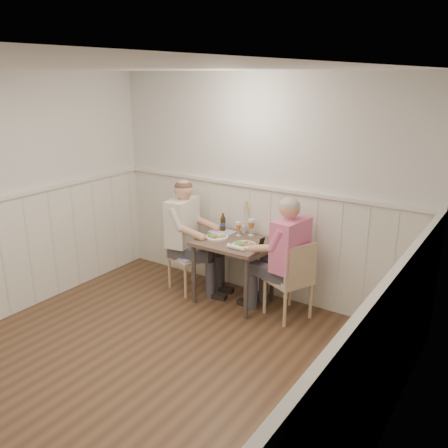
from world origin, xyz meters
name	(u,v)px	position (x,y,z in m)	size (l,w,h in m)	color
ground_plane	(130,383)	(0.00, 0.00, 0.00)	(4.50, 4.50, 0.00)	#4A3021
room_shell	(118,216)	(0.00, 0.00, 1.52)	(4.04, 4.54, 2.60)	silver
wainscot	(177,283)	(0.00, 0.69, 0.69)	(4.00, 4.49, 1.34)	silver
dining_table	(234,250)	(-0.11, 1.84, 0.64)	(0.80, 0.70, 0.75)	#504138
chair_right	(292,277)	(0.64, 1.83, 0.48)	(0.55, 0.55, 0.88)	tan
chair_left	(186,252)	(-0.78, 1.81, 0.47)	(0.51, 0.51, 0.86)	tan
man_in_pink	(286,267)	(0.57, 1.83, 0.58)	(0.68, 0.48, 1.38)	#3F3F47
diner_cream	(186,244)	(-0.77, 1.80, 0.59)	(0.70, 0.49, 1.41)	#3F3F47
plate_man	(243,244)	(0.07, 1.76, 0.77)	(0.27, 0.27, 0.07)	white
plate_diner	(216,236)	(-0.33, 1.80, 0.77)	(0.27, 0.27, 0.07)	white
beer_glass_a	(251,225)	(-0.03, 2.10, 0.88)	(0.08, 0.08, 0.20)	silver
beer_glass_b	(239,226)	(-0.15, 2.02, 0.86)	(0.07, 0.07, 0.17)	silver
beer_bottle	(223,223)	(-0.40, 2.06, 0.85)	(0.06, 0.06, 0.22)	#321F09
rolled_napkin	(236,247)	(0.07, 1.61, 0.77)	(0.22, 0.06, 0.05)	white
grass_vase	(244,218)	(-0.16, 2.14, 0.94)	(0.05, 0.05, 0.42)	silver
gingham_mat	(222,232)	(-0.39, 2.02, 0.75)	(0.29, 0.23, 0.01)	#576DBB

